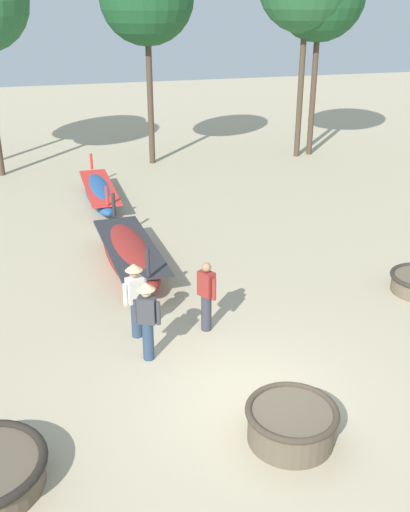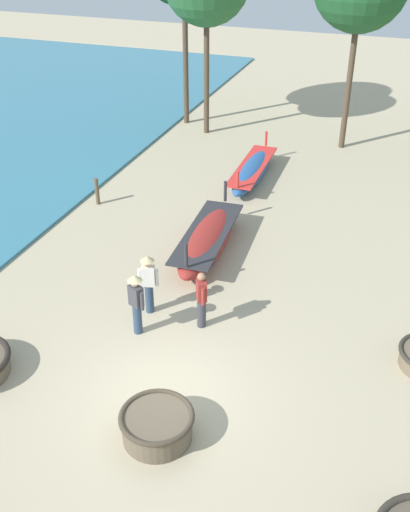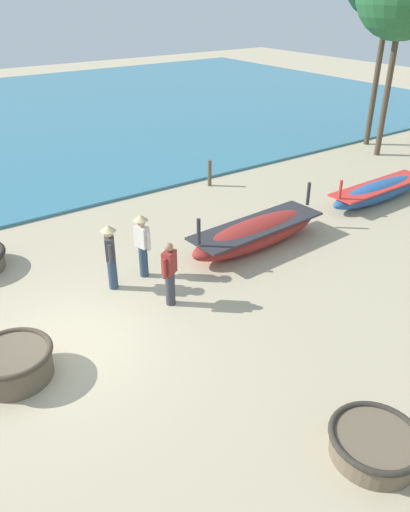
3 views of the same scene
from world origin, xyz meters
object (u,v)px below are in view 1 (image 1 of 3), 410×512
Objects in this scene: fisherman_standing_right at (147,316)px; fisherman_crouching at (206,295)px; long_boat_blue_hull at (130,254)px; coracle_front_right at (291,423)px; fisherman_by_coracle at (135,296)px; long_boat_white_hull at (100,192)px.

fisherman_standing_right is 1.59m from fisherman_crouching.
fisherman_crouching is (1.08, -3.51, 0.43)m from long_boat_blue_hull.
fisherman_standing_right reaches higher than long_boat_blue_hull.
coracle_front_right is 4.27m from fisherman_by_coracle.
long_boat_white_hull is 8.99m from fisherman_by_coracle.
coracle_front_right is 0.33× the size of long_boat_blue_hull.
long_boat_white_hull is 1.00× the size of long_boat_blue_hull.
fisherman_standing_right is at bearing -151.06° from fisherman_crouching.
coracle_front_right is at bearing -83.80° from fisherman_crouching.
fisherman_by_coracle is at bearing 116.23° from coracle_front_right.
fisherman_standing_right is at bearing 121.61° from coracle_front_right.
long_boat_white_hull is 5.59m from long_boat_blue_hull.
coracle_front_right is 0.96× the size of fisherman_crouching.
coracle_front_right is 3.72m from fisherman_crouching.
coracle_front_right is 0.90× the size of fisherman_by_coracle.
fisherman_by_coracle reaches higher than long_boat_white_hull.
fisherman_crouching is (1.38, 0.77, -0.12)m from fisherman_standing_right.
long_boat_white_hull is at bearing 88.73° from fisherman_by_coracle.
coracle_front_right is 7.32m from long_boat_blue_hull.
fisherman_by_coracle is 1.06× the size of fisherman_crouching.
coracle_front_right is 0.33× the size of long_boat_white_hull.
fisherman_standing_right is (-0.30, -4.27, 0.56)m from long_boat_blue_hull.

